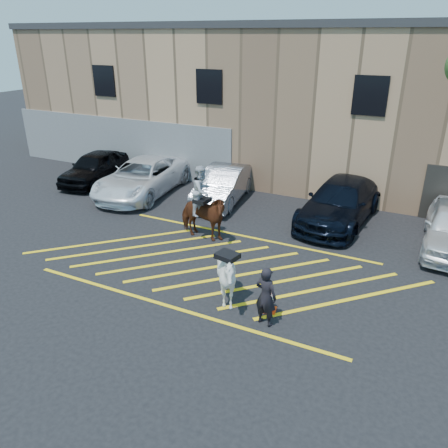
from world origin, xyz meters
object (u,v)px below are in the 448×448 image
at_px(handler, 266,296).
at_px(mounted_bay, 202,210).
at_px(car_silver_sedan, 223,185).
at_px(saddled_white, 227,277).
at_px(traffic_cone, 269,299).
at_px(car_white_pickup, 142,177).
at_px(car_blue_suv, 340,202).
at_px(car_black_suv, 95,167).

distance_m(handler, mounted_bay, 5.35).
xyz_separation_m(car_silver_sedan, saddled_white, (3.62, -7.13, 0.08)).
bearing_deg(traffic_cone, mounted_bay, 139.86).
height_order(car_white_pickup, car_blue_suv, car_blue_suv).
distance_m(car_silver_sedan, handler, 8.95).
bearing_deg(car_silver_sedan, handler, -64.72).
relative_size(car_blue_suv, mounted_bay, 2.03).
bearing_deg(mounted_bay, car_white_pickup, 147.71).
xyz_separation_m(car_blue_suv, saddled_white, (-1.45, -7.14, 0.04)).
xyz_separation_m(car_blue_suv, mounted_bay, (-4.04, -3.79, 0.29)).
relative_size(car_silver_sedan, traffic_cone, 6.25).
height_order(car_blue_suv, saddled_white, saddled_white).
bearing_deg(car_silver_sedan, car_white_pickup, -176.35).
distance_m(handler, saddled_white, 1.30).
height_order(saddled_white, traffic_cone, saddled_white).
bearing_deg(mounted_bay, car_silver_sedan, 105.24).
bearing_deg(car_white_pickup, handler, -44.14).
height_order(car_white_pickup, mounted_bay, mounted_bay).
distance_m(car_black_suv, car_silver_sedan, 6.91).
bearing_deg(car_black_suv, traffic_cone, -37.39).
distance_m(car_blue_suv, traffic_cone, 6.96).
bearing_deg(traffic_cone, car_blue_suv, 87.45).
relative_size(car_white_pickup, handler, 3.49).
bearing_deg(saddled_white, car_white_pickup, 139.17).
bearing_deg(car_silver_sedan, car_black_suv, 175.22).
relative_size(car_white_pickup, car_blue_suv, 1.02).
height_order(car_white_pickup, handler, handler).
relative_size(car_silver_sedan, mounted_bay, 1.69).
distance_m(car_blue_suv, saddled_white, 7.29).
bearing_deg(car_white_pickup, car_silver_sedan, 5.23).
bearing_deg(mounted_bay, saddled_white, -52.30).
distance_m(car_white_pickup, saddled_white, 9.76).
bearing_deg(car_blue_suv, car_black_suv, -173.17).
distance_m(car_black_suv, car_blue_suv, 11.98).
relative_size(car_white_pickup, mounted_bay, 2.08).
bearing_deg(car_black_suv, handler, -39.29).
xyz_separation_m(car_white_pickup, saddled_white, (7.39, -6.38, 0.05)).
bearing_deg(car_black_suv, saddled_white, -40.77).
relative_size(car_silver_sedan, car_blue_suv, 0.83).
distance_m(car_black_suv, saddled_white, 12.52).
bearing_deg(handler, mounted_bay, -32.70).
xyz_separation_m(car_blue_suv, handler, (-0.20, -7.52, 0.01)).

